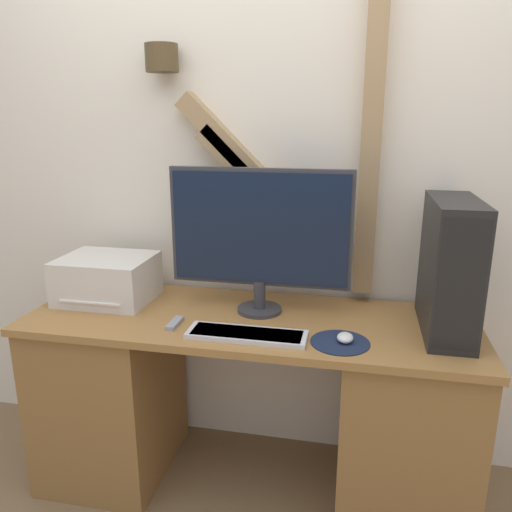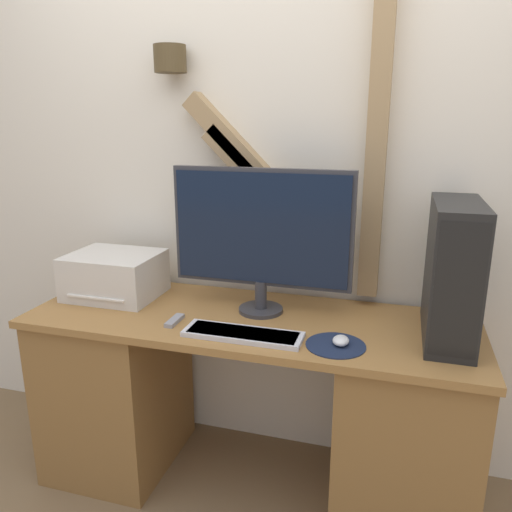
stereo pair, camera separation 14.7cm
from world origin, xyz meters
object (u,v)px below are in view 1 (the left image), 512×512
at_px(remote_control, 175,323).
at_px(monitor, 260,232).
at_px(keyboard, 247,334).
at_px(computer_tower, 450,267).
at_px(mouse, 345,338).
at_px(printer, 107,279).

bearing_deg(remote_control, monitor, 35.56).
height_order(monitor, keyboard, monitor).
height_order(keyboard, computer_tower, computer_tower).
xyz_separation_m(mouse, computer_tower, (0.36, 0.18, 0.23)).
height_order(keyboard, printer, printer).
bearing_deg(remote_control, printer, 151.71).
bearing_deg(computer_tower, keyboard, -163.66).
bearing_deg(mouse, remote_control, 177.83).
xyz_separation_m(mouse, printer, (-1.03, 0.23, 0.08)).
height_order(monitor, computer_tower, monitor).
bearing_deg(computer_tower, mouse, -152.75).
relative_size(monitor, remote_control, 6.22).
distance_m(monitor, computer_tower, 0.72).
bearing_deg(printer, mouse, -12.63).
bearing_deg(printer, keyboard, -20.57).
relative_size(computer_tower, printer, 1.28).
bearing_deg(keyboard, remote_control, 170.71).
relative_size(keyboard, remote_control, 3.75).
bearing_deg(keyboard, printer, 159.43).
xyz_separation_m(monitor, remote_control, (-0.29, -0.21, -0.32)).
bearing_deg(keyboard, computer_tower, 16.34).
height_order(mouse, remote_control, mouse).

